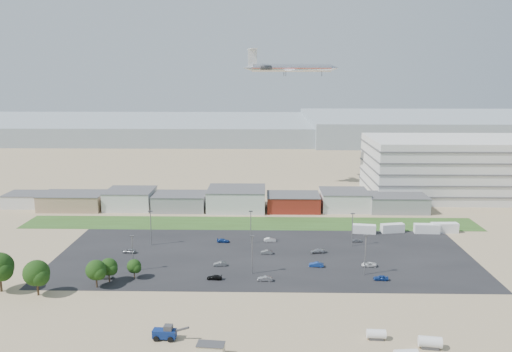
{
  "coord_description": "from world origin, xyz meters",
  "views": [
    {
      "loc": [
        5.4,
        -117.46,
        51.84
      ],
      "look_at": [
        2.58,
        22.0,
        23.24
      ],
      "focal_mm": 35.0,
      "sensor_mm": 36.0,
      "label": 1
    }
  ],
  "objects_px": {
    "parked_car_6": "(223,241)",
    "box_trailer_a": "(364,229)",
    "parked_car_0": "(369,264)",
    "parked_car_1": "(316,264)",
    "parked_car_4": "(220,264)",
    "parked_car_7": "(267,252)",
    "parked_car_12": "(317,251)",
    "parked_car_8": "(357,240)",
    "storage_tank_nw": "(376,334)",
    "portable_shed": "(211,350)",
    "parked_car_10": "(106,277)",
    "airliner": "(291,68)",
    "parked_car_5": "(129,251)",
    "parked_car_3": "(214,277)",
    "parked_car_11": "(270,240)",
    "telehandler": "(164,332)",
    "parked_car_13": "(265,279)"
  },
  "relations": [
    {
      "from": "parked_car_0",
      "to": "parked_car_1",
      "type": "height_order",
      "value": "parked_car_1"
    },
    {
      "from": "parked_car_7",
      "to": "airliner",
      "type": "bearing_deg",
      "value": 175.93
    },
    {
      "from": "storage_tank_nw",
      "to": "parked_car_7",
      "type": "height_order",
      "value": "storage_tank_nw"
    },
    {
      "from": "parked_car_6",
      "to": "parked_car_13",
      "type": "height_order",
      "value": "parked_car_13"
    },
    {
      "from": "parked_car_0",
      "to": "parked_car_4",
      "type": "distance_m",
      "value": 40.97
    },
    {
      "from": "telehandler",
      "to": "parked_car_7",
      "type": "height_order",
      "value": "telehandler"
    },
    {
      "from": "parked_car_4",
      "to": "parked_car_10",
      "type": "distance_m",
      "value": 29.98
    },
    {
      "from": "storage_tank_nw",
      "to": "parked_car_1",
      "type": "xyz_separation_m",
      "value": [
        -8.18,
        37.91,
        -0.46
      ]
    },
    {
      "from": "portable_shed",
      "to": "parked_car_5",
      "type": "relative_size",
      "value": 1.35
    },
    {
      "from": "parked_car_10",
      "to": "parked_car_11",
      "type": "relative_size",
      "value": 1.0
    },
    {
      "from": "box_trailer_a",
      "to": "parked_car_3",
      "type": "relative_size",
      "value": 1.98
    },
    {
      "from": "portable_shed",
      "to": "box_trailer_a",
      "type": "bearing_deg",
      "value": 65.64
    },
    {
      "from": "parked_car_12",
      "to": "parked_car_8",
      "type": "bearing_deg",
      "value": 120.35
    },
    {
      "from": "storage_tank_nw",
      "to": "parked_car_0",
      "type": "distance_m",
      "value": 39.01
    },
    {
      "from": "parked_car_5",
      "to": "parked_car_11",
      "type": "bearing_deg",
      "value": 112.26
    },
    {
      "from": "parked_car_3",
      "to": "parked_car_4",
      "type": "xyz_separation_m",
      "value": [
        0.6,
        9.2,
        0.03
      ]
    },
    {
      "from": "portable_shed",
      "to": "parked_car_11",
      "type": "xyz_separation_m",
      "value": [
        11.55,
        65.47,
        -0.68
      ]
    },
    {
      "from": "storage_tank_nw",
      "to": "parked_car_5",
      "type": "xyz_separation_m",
      "value": [
        -62.34,
        47.51,
        -0.47
      ]
    },
    {
      "from": "portable_shed",
      "to": "parked_car_10",
      "type": "height_order",
      "value": "portable_shed"
    },
    {
      "from": "parked_car_0",
      "to": "airliner",
      "type": "bearing_deg",
      "value": -166.85
    },
    {
      "from": "storage_tank_nw",
      "to": "parked_car_4",
      "type": "height_order",
      "value": "storage_tank_nw"
    },
    {
      "from": "parked_car_1",
      "to": "parked_car_6",
      "type": "height_order",
      "value": "parked_car_1"
    },
    {
      "from": "parked_car_11",
      "to": "box_trailer_a",
      "type": "bearing_deg",
      "value": -77.97
    },
    {
      "from": "parked_car_3",
      "to": "parked_car_1",
      "type": "bearing_deg",
      "value": 113.79
    },
    {
      "from": "storage_tank_nw",
      "to": "parked_car_12",
      "type": "distance_m",
      "value": 49.12
    },
    {
      "from": "storage_tank_nw",
      "to": "telehandler",
      "type": "bearing_deg",
      "value": -178.78
    },
    {
      "from": "parked_car_6",
      "to": "box_trailer_a",
      "type": "bearing_deg",
      "value": -73.61
    },
    {
      "from": "parked_car_7",
      "to": "parked_car_12",
      "type": "bearing_deg",
      "value": 96.87
    },
    {
      "from": "parked_car_4",
      "to": "parked_car_7",
      "type": "bearing_deg",
      "value": 121.26
    },
    {
      "from": "parked_car_6",
      "to": "parked_car_10",
      "type": "bearing_deg",
      "value": 140.04
    },
    {
      "from": "box_trailer_a",
      "to": "parked_car_11",
      "type": "distance_m",
      "value": 32.53
    },
    {
      "from": "parked_car_1",
      "to": "parked_car_5",
      "type": "distance_m",
      "value": 55.0
    },
    {
      "from": "airliner",
      "to": "parked_car_10",
      "type": "bearing_deg",
      "value": -126.33
    },
    {
      "from": "portable_shed",
      "to": "parked_car_5",
      "type": "bearing_deg",
      "value": 124.37
    },
    {
      "from": "parked_car_12",
      "to": "parked_car_13",
      "type": "distance_m",
      "value": 25.64
    },
    {
      "from": "parked_car_10",
      "to": "parked_car_12",
      "type": "distance_m",
      "value": 59.7
    },
    {
      "from": "parked_car_1",
      "to": "parked_car_10",
      "type": "bearing_deg",
      "value": -74.12
    },
    {
      "from": "airliner",
      "to": "parked_car_3",
      "type": "bearing_deg",
      "value": -113.3
    },
    {
      "from": "portable_shed",
      "to": "parked_car_1",
      "type": "xyz_separation_m",
      "value": [
        24.07,
        44.79,
        -0.65
      ]
    },
    {
      "from": "parked_car_3",
      "to": "parked_car_10",
      "type": "bearing_deg",
      "value": -84.87
    },
    {
      "from": "parked_car_0",
      "to": "parked_car_4",
      "type": "bearing_deg",
      "value": -85.91
    },
    {
      "from": "parked_car_1",
      "to": "parked_car_12",
      "type": "height_order",
      "value": "parked_car_1"
    },
    {
      "from": "parked_car_3",
      "to": "parked_car_11",
      "type": "height_order",
      "value": "parked_car_11"
    },
    {
      "from": "parked_car_6",
      "to": "parked_car_11",
      "type": "distance_m",
      "value": 14.75
    },
    {
      "from": "parked_car_0",
      "to": "parked_car_10",
      "type": "relative_size",
      "value": 1.07
    },
    {
      "from": "portable_shed",
      "to": "parked_car_10",
      "type": "relative_size",
      "value": 1.35
    },
    {
      "from": "airliner",
      "to": "parked_car_4",
      "type": "distance_m",
      "value": 115.78
    },
    {
      "from": "telehandler",
      "to": "parked_car_6",
      "type": "relative_size",
      "value": 1.9
    },
    {
      "from": "telehandler",
      "to": "storage_tank_nw",
      "type": "distance_m",
      "value": 42.15
    },
    {
      "from": "box_trailer_a",
      "to": "parked_car_4",
      "type": "bearing_deg",
      "value": -138.73
    }
  ]
}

